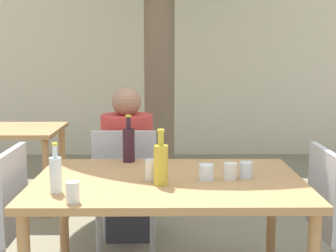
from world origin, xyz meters
TOP-DOWN VIEW (x-y plane):
  - cafe_building_wall at (0.00, 4.06)m, footprint 10.00×0.08m
  - dining_table_front at (0.00, 0.00)m, footprint 1.49×0.98m
  - patio_chair_2 at (-0.30, 0.72)m, footprint 0.44×0.44m
  - person_seated_2 at (-0.30, 0.95)m, footprint 0.38×0.59m
  - water_bottle_0 at (-0.56, -0.25)m, footprint 0.06×0.06m
  - oil_cruet_1 at (-0.04, -0.11)m, footprint 0.08×0.08m
  - wine_bottle_2 at (-0.25, 0.42)m, footprint 0.08×0.08m
  - drinking_glass_0 at (0.34, -0.02)m, footprint 0.07×0.07m
  - drinking_glass_1 at (0.21, -0.02)m, footprint 0.08×0.08m
  - drinking_glass_2 at (0.43, 0.02)m, footprint 0.07×0.07m
  - drinking_glass_3 at (-0.09, -0.02)m, footprint 0.07×0.07m
  - drinking_glass_4 at (-0.45, -0.41)m, footprint 0.07×0.07m

SIDE VIEW (x-z plane):
  - patio_chair_2 at x=-0.30m, z-range 0.06..0.98m
  - person_seated_2 at x=-0.30m, z-range -0.06..1.14m
  - dining_table_front at x=0.00m, z-range 0.30..1.05m
  - drinking_glass_1 at x=0.21m, z-range 0.75..0.84m
  - drinking_glass_2 at x=0.43m, z-range 0.75..0.84m
  - drinking_glass_0 at x=0.34m, z-range 0.75..0.84m
  - drinking_glass_4 at x=-0.45m, z-range 0.75..0.85m
  - drinking_glass_3 at x=-0.09m, z-range 0.75..0.86m
  - water_bottle_0 at x=-0.56m, z-range 0.72..0.97m
  - oil_cruet_1 at x=-0.04m, z-range 0.72..1.01m
  - wine_bottle_2 at x=-0.25m, z-range 0.72..1.02m
  - cafe_building_wall at x=0.00m, z-range 0.00..2.80m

